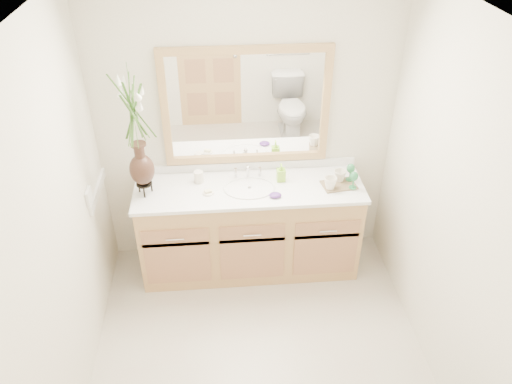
{
  "coord_description": "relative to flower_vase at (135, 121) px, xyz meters",
  "views": [
    {
      "loc": [
        -0.23,
        -2.3,
        3.04
      ],
      "look_at": [
        0.02,
        0.65,
        1.03
      ],
      "focal_mm": 35.0,
      "sensor_mm": 36.0,
      "label": 1
    }
  ],
  "objects": [
    {
      "name": "ceiling",
      "position": [
        0.82,
        -1.0,
        0.95
      ],
      "size": [
        2.4,
        2.6,
        0.02
      ],
      "primitive_type": "cube",
      "color": "white",
      "rests_on": "wall_back"
    },
    {
      "name": "flower_vase",
      "position": [
        0.0,
        0.0,
        0.0
      ],
      "size": [
        0.22,
        0.22,
        0.92
      ],
      "rotation": [
        0.0,
        0.0,
        0.15
      ],
      "color": "black",
      "rests_on": "counter"
    },
    {
      "name": "wall_back",
      "position": [
        0.82,
        0.3,
        -0.25
      ],
      "size": [
        2.4,
        0.02,
        2.4
      ],
      "primitive_type": "cube",
      "color": "beige",
      "rests_on": "floor"
    },
    {
      "name": "goblet_back",
      "position": [
        1.64,
        0.04,
        -0.51
      ],
      "size": [
        0.07,
        0.07,
        0.15
      ],
      "color": "#277642",
      "rests_on": "tray"
    },
    {
      "name": "goblet_front",
      "position": [
        1.64,
        -0.08,
        -0.51
      ],
      "size": [
        0.07,
        0.07,
        0.15
      ],
      "color": "#277642",
      "rests_on": "tray"
    },
    {
      "name": "tray",
      "position": [
        1.54,
        -0.02,
        -0.62
      ],
      "size": [
        0.29,
        0.22,
        0.01
      ],
      "primitive_type": "cube",
      "rotation": [
        0.0,
        0.0,
        0.16
      ],
      "color": "olive",
      "rests_on": "counter"
    },
    {
      "name": "tumbler",
      "position": [
        0.42,
        0.13,
        -0.58
      ],
      "size": [
        0.08,
        0.08,
        0.1
      ],
      "primitive_type": "cylinder",
      "color": "silver",
      "rests_on": "counter"
    },
    {
      "name": "purple_dish",
      "position": [
        1.01,
        -0.14,
        -0.61
      ],
      "size": [
        0.12,
        0.1,
        0.03
      ],
      "primitive_type": "ellipsoid",
      "rotation": [
        0.0,
        0.0,
        -0.35
      ],
      "color": "#4E2776",
      "rests_on": "counter"
    },
    {
      "name": "wall_right",
      "position": [
        2.02,
        -1.0,
        -0.25
      ],
      "size": [
        0.02,
        2.6,
        2.4
      ],
      "primitive_type": "cube",
      "color": "beige",
      "rests_on": "floor"
    },
    {
      "name": "switch_plate",
      "position": [
        -0.37,
        -0.23,
        -0.47
      ],
      "size": [
        0.02,
        0.12,
        0.12
      ],
      "primitive_type": "cube",
      "color": "white",
      "rests_on": "wall_left"
    },
    {
      "name": "vanity",
      "position": [
        0.82,
        0.02,
        -1.05
      ],
      "size": [
        1.8,
        0.55,
        0.8
      ],
      "color": "tan",
      "rests_on": "floor"
    },
    {
      "name": "mug_right",
      "position": [
        1.56,
        0.03,
        -0.56
      ],
      "size": [
        0.14,
        0.14,
        0.1
      ],
      "primitive_type": "imported",
      "rotation": [
        0.0,
        0.0,
        0.74
      ],
      "color": "silver",
      "rests_on": "tray"
    },
    {
      "name": "wall_left",
      "position": [
        -0.38,
        -1.0,
        -0.25
      ],
      "size": [
        0.02,
        2.6,
        2.4
      ],
      "primitive_type": "cube",
      "color": "beige",
      "rests_on": "floor"
    },
    {
      "name": "sink",
      "position": [
        0.82,
        0.0,
        -0.68
      ],
      "size": [
        0.38,
        0.34,
        0.23
      ],
      "color": "white",
      "rests_on": "counter"
    },
    {
      "name": "soap_bottle",
      "position": [
        1.08,
        0.1,
        -0.56
      ],
      "size": [
        0.07,
        0.07,
        0.14
      ],
      "primitive_type": "imported",
      "rotation": [
        0.0,
        0.0,
        0.04
      ],
      "color": "#8DD031",
      "rests_on": "counter"
    },
    {
      "name": "soap_dish",
      "position": [
        0.49,
        -0.04,
        -0.62
      ],
      "size": [
        0.09,
        0.09,
        0.03
      ],
      "color": "silver",
      "rests_on": "counter"
    },
    {
      "name": "mug_left",
      "position": [
        1.46,
        -0.07,
        -0.56
      ],
      "size": [
        0.11,
        0.1,
        0.1
      ],
      "primitive_type": "imported",
      "rotation": [
        0.0,
        0.0,
        0.04
      ],
      "color": "silver",
      "rests_on": "tray"
    },
    {
      "name": "mirror",
      "position": [
        0.82,
        0.28,
        -0.05
      ],
      "size": [
        1.32,
        0.04,
        0.97
      ],
      "color": "white",
      "rests_on": "wall_back"
    },
    {
      "name": "counter",
      "position": [
        0.82,
        0.02,
        -0.64
      ],
      "size": [
        1.84,
        0.57,
        0.03
      ],
      "primitive_type": "cube",
      "color": "white",
      "rests_on": "vanity"
    },
    {
      "name": "floor",
      "position": [
        0.82,
        -1.0,
        -1.45
      ],
      "size": [
        2.6,
        2.6,
        0.0
      ],
      "primitive_type": "plane",
      "color": "beige",
      "rests_on": "ground"
    }
  ]
}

